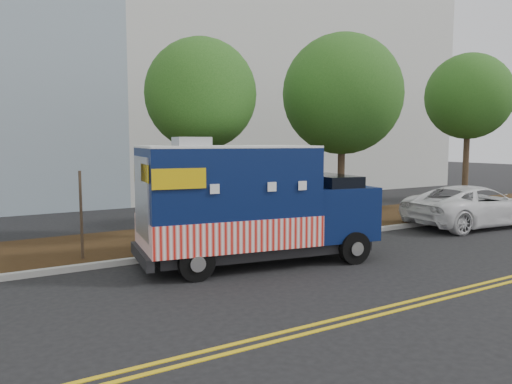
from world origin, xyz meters
TOP-DOWN VIEW (x-y plane):
  - ground at (0.00, 0.00)m, footprint 120.00×120.00m
  - curb at (0.00, 1.40)m, footprint 120.00×0.18m
  - mulch_strip at (0.00, 3.50)m, footprint 120.00×4.00m
  - centerline_near at (0.00, -4.45)m, footprint 120.00×0.10m
  - centerline_far at (0.00, -4.70)m, footprint 120.00×0.10m
  - tree_b at (1.40, 2.95)m, footprint 3.39×3.39m
  - tree_c at (6.98, 2.88)m, footprint 4.32×4.32m
  - tree_d at (14.37, 3.01)m, footprint 3.74×3.74m
  - sign_post at (-2.43, 2.00)m, footprint 0.06×0.06m
  - food_truck at (1.18, -0.17)m, footprint 6.42×3.22m
  - white_car at (11.21, 0.33)m, footprint 5.64×2.99m

SIDE VIEW (x-z plane):
  - ground at x=0.00m, z-range 0.00..0.00m
  - centerline_near at x=0.00m, z-range 0.00..0.01m
  - centerline_far at x=0.00m, z-range 0.00..0.01m
  - curb at x=0.00m, z-range 0.00..0.15m
  - mulch_strip at x=0.00m, z-range 0.00..0.15m
  - white_car at x=11.21m, z-range 0.00..1.51m
  - sign_post at x=-2.43m, z-range 0.00..2.40m
  - food_truck at x=1.18m, z-range -0.15..3.09m
  - tree_b at x=1.40m, z-range 1.42..7.67m
  - tree_c at x=6.98m, z-range 1.32..8.30m
  - tree_d at x=14.37m, z-range 1.60..8.56m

